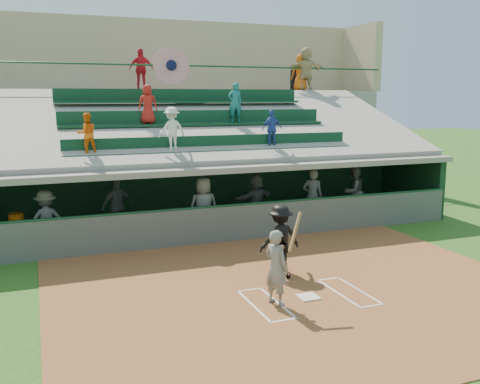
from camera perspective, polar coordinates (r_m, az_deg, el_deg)
name	(u,v)px	position (r m, az deg, el deg)	size (l,w,h in m)	color
ground	(308,298)	(12.01, 7.28, -11.20)	(100.00, 100.00, 0.00)	#234D15
dirt_slab	(298,290)	(12.42, 6.18, -10.39)	(11.00, 9.00, 0.02)	brown
home_plate	(308,297)	(12.00, 7.29, -11.04)	(0.43, 0.43, 0.03)	silver
batters_box_chalk	(308,297)	(12.00, 7.29, -11.09)	(2.65, 1.85, 0.01)	silver
dugout_floor	(212,228)	(17.95, -2.96, -3.84)	(16.00, 3.50, 0.04)	gray
concourse_slab	(165,143)	(24.02, -8.04, 5.15)	(20.00, 3.00, 4.60)	gray
grandstand	(182,151)	(21.13, -6.22, 4.41)	(20.40, 10.40, 7.80)	#535853
batter_at_plate	(277,267)	(11.33, 3.93, -7.95)	(0.92, 0.77, 1.95)	#61645E
catcher	(280,254)	(13.03, 4.26, -6.65)	(0.56, 0.44, 1.15)	black
home_umpire	(280,238)	(13.44, 4.30, -4.92)	(1.09, 0.63, 1.69)	black
dugout_bench	(202,213)	(19.10, -4.12, -2.30)	(13.65, 0.41, 0.41)	#985E37
white_table	(15,238)	(16.65, -22.83, -4.58)	(0.71, 0.53, 0.62)	silver
water_cooler	(16,221)	(16.53, -22.76, -2.83)	(0.41, 0.41, 0.41)	#D1650C
dugout_player_a	(46,220)	(16.25, -19.98, -2.78)	(1.10, 0.63, 1.70)	#5D5F5A
dugout_player_b	(117,206)	(17.21, -12.96, -1.48)	(1.08, 0.45, 1.84)	#51544F
dugout_player_c	(204,207)	(16.53, -3.90, -1.64)	(0.92, 0.60, 1.89)	#595C57
dugout_player_d	(256,199)	(18.23, 1.70, -0.76)	(1.60, 0.51, 1.73)	#5B5E59
dugout_player_e	(312,196)	(18.54, 7.74, -0.44)	(0.68, 0.45, 1.87)	#595C56
dugout_player_f	(354,192)	(19.78, 12.02, 0.05)	(0.90, 0.70, 1.84)	#575954
trash_bin	(297,81)	(25.25, 6.12, 11.74)	(0.64, 0.64, 0.95)	black
concourse_staff_a	(141,70)	(23.05, -10.48, 12.73)	(1.00, 0.42, 1.71)	red
concourse_staff_b	(300,73)	(24.79, 6.47, 12.55)	(0.80, 0.52, 1.64)	#CB520B
concourse_staff_c	(306,69)	(24.75, 7.01, 12.87)	(1.78, 0.57, 1.92)	tan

